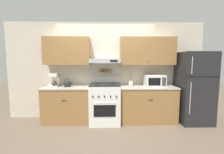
{
  "coord_description": "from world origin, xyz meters",
  "views": [
    {
      "loc": [
        0.1,
        -3.4,
        1.54
      ],
      "look_at": [
        0.17,
        0.26,
        1.15
      ],
      "focal_mm": 24.0,
      "sensor_mm": 36.0,
      "label": 1
    }
  ],
  "objects_px": {
    "refrigerator": "(194,88)",
    "utensil_crock": "(131,83)",
    "coffee_maker": "(55,80)",
    "stove_range": "(105,103)",
    "microwave": "(154,81)",
    "tea_kettle": "(67,84)"
  },
  "relations": [
    {
      "from": "refrigerator",
      "to": "utensil_crock",
      "type": "bearing_deg",
      "value": 176.63
    },
    {
      "from": "refrigerator",
      "to": "coffee_maker",
      "type": "bearing_deg",
      "value": 177.93
    },
    {
      "from": "stove_range",
      "to": "coffee_maker",
      "type": "xyz_separation_m",
      "value": [
        -1.27,
        0.11,
        0.57
      ]
    },
    {
      "from": "microwave",
      "to": "utensil_crock",
      "type": "bearing_deg",
      "value": -178.32
    },
    {
      "from": "tea_kettle",
      "to": "coffee_maker",
      "type": "xyz_separation_m",
      "value": [
        -0.33,
        0.03,
        0.09
      ]
    },
    {
      "from": "tea_kettle",
      "to": "utensil_crock",
      "type": "height_order",
      "value": "utensil_crock"
    },
    {
      "from": "refrigerator",
      "to": "microwave",
      "type": "relative_size",
      "value": 3.59
    },
    {
      "from": "tea_kettle",
      "to": "coffee_maker",
      "type": "relative_size",
      "value": 0.7
    },
    {
      "from": "utensil_crock",
      "to": "tea_kettle",
      "type": "bearing_deg",
      "value": -180.0
    },
    {
      "from": "tea_kettle",
      "to": "utensil_crock",
      "type": "relative_size",
      "value": 0.78
    },
    {
      "from": "stove_range",
      "to": "tea_kettle",
      "type": "relative_size",
      "value": 4.85
    },
    {
      "from": "refrigerator",
      "to": "microwave",
      "type": "bearing_deg",
      "value": 173.47
    },
    {
      "from": "stove_range",
      "to": "tea_kettle",
      "type": "distance_m",
      "value": 1.06
    },
    {
      "from": "stove_range",
      "to": "utensil_crock",
      "type": "xyz_separation_m",
      "value": [
        0.65,
        0.07,
        0.49
      ]
    },
    {
      "from": "refrigerator",
      "to": "coffee_maker",
      "type": "relative_size",
      "value": 5.32
    },
    {
      "from": "microwave",
      "to": "utensil_crock",
      "type": "height_order",
      "value": "utensil_crock"
    },
    {
      "from": "tea_kettle",
      "to": "coffee_maker",
      "type": "distance_m",
      "value": 0.34
    },
    {
      "from": "refrigerator",
      "to": "coffee_maker",
      "type": "distance_m",
      "value": 3.5
    },
    {
      "from": "stove_range",
      "to": "utensil_crock",
      "type": "distance_m",
      "value": 0.82
    },
    {
      "from": "coffee_maker",
      "to": "microwave",
      "type": "height_order",
      "value": "coffee_maker"
    },
    {
      "from": "refrigerator",
      "to": "microwave",
      "type": "distance_m",
      "value": 0.98
    },
    {
      "from": "stove_range",
      "to": "utensil_crock",
      "type": "relative_size",
      "value": 3.78
    }
  ]
}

